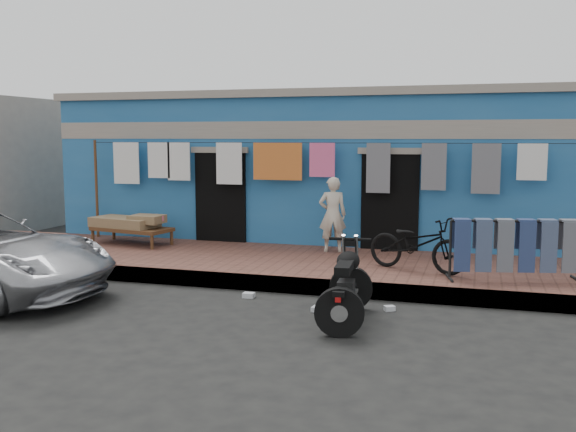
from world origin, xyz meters
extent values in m
plane|color=black|center=(0.00, 0.00, 0.00)|extent=(80.00, 80.00, 0.00)
cube|color=brown|center=(0.00, 3.00, 0.12)|extent=(28.00, 3.00, 0.25)
cube|color=gray|center=(0.00, 1.55, 0.12)|extent=(28.00, 0.10, 0.25)
cube|color=#1F5994|center=(0.00, 7.00, 1.60)|extent=(12.00, 5.00, 3.20)
cube|color=#9E9384|center=(0.00, 4.56, 2.55)|extent=(12.00, 0.14, 0.35)
cube|color=#9E9384|center=(0.00, 7.00, 3.28)|extent=(12.20, 5.20, 0.16)
cube|color=black|center=(-2.20, 4.48, 1.05)|extent=(1.10, 0.10, 2.10)
cube|color=black|center=(1.30, 4.48, 1.05)|extent=(1.10, 0.10, 2.10)
cylinder|color=brown|center=(-5.00, 4.25, 1.30)|extent=(0.06, 0.06, 2.10)
cylinder|color=black|center=(0.00, 4.25, 2.30)|extent=(10.00, 0.01, 0.01)
cube|color=silver|center=(-4.25, 4.25, 1.86)|extent=(0.60, 0.02, 0.88)
cube|color=silver|center=(-3.48, 4.25, 1.93)|extent=(0.50, 0.02, 0.74)
cube|color=silver|center=(-3.03, 4.25, 1.91)|extent=(0.50, 0.02, 0.78)
cube|color=silver|center=(-1.91, 4.25, 1.88)|extent=(0.55, 0.02, 0.84)
cube|color=#CC4C26|center=(-0.89, 4.25, 1.93)|extent=(1.00, 0.02, 0.73)
cube|color=#E4588C|center=(0.01, 4.25, 1.97)|extent=(0.50, 0.02, 0.65)
cube|color=slate|center=(1.10, 4.25, 1.83)|extent=(0.45, 0.02, 0.94)
cube|color=slate|center=(2.12, 4.25, 1.87)|extent=(0.45, 0.02, 0.86)
cube|color=slate|center=(3.04, 4.25, 1.85)|extent=(0.50, 0.02, 0.91)
cube|color=silver|center=(3.81, 4.25, 1.98)|extent=(0.50, 0.02, 0.65)
imported|color=beige|center=(0.30, 3.92, 0.96)|extent=(0.58, 0.46, 1.42)
imported|color=black|center=(2.00, 2.61, 0.79)|extent=(1.78, 1.15, 1.08)
cube|color=silver|center=(-0.35, 1.10, 0.04)|extent=(0.17, 0.13, 0.07)
cube|color=silver|center=(1.79, 0.97, 0.03)|extent=(0.17, 0.16, 0.07)
cube|color=silver|center=(0.83, 0.66, 0.03)|extent=(0.15, 0.18, 0.07)
camera|label=1|loc=(2.93, -7.80, 2.42)|focal=40.00mm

